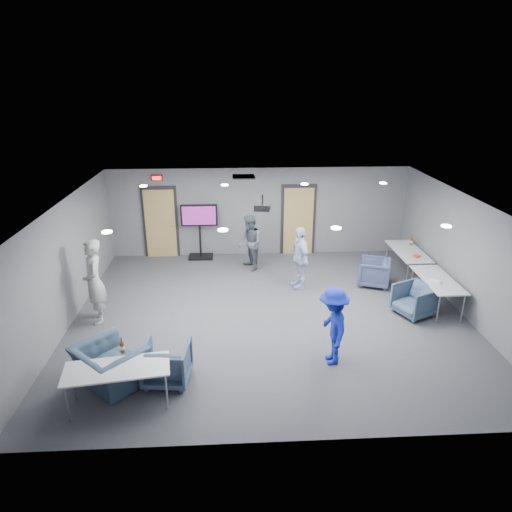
{
  "coord_description": "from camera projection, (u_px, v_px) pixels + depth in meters",
  "views": [
    {
      "loc": [
        -0.84,
        -9.4,
        5.16
      ],
      "look_at": [
        -0.28,
        0.71,
        1.2
      ],
      "focal_mm": 32.0,
      "sensor_mm": 36.0,
      "label": 1
    }
  ],
  "objects": [
    {
      "name": "person_a",
      "position": [
        94.0,
        282.0,
        10.04
      ],
      "size": [
        0.68,
        0.83,
        1.95
      ],
      "primitive_type": "imported",
      "rotation": [
        0.0,
        0.0,
        -1.23
      ],
      "color": "#9EA09E",
      "rests_on": "floor"
    },
    {
      "name": "wall_back",
      "position": [
        259.0,
        212.0,
        13.89
      ],
      "size": [
        9.0,
        0.02,
        2.7
      ],
      "primitive_type": "cube",
      "color": "slate",
      "rests_on": "floor"
    },
    {
      "name": "wall_right",
      "position": [
        467.0,
        257.0,
        10.4
      ],
      "size": [
        0.02,
        8.0,
        2.7
      ],
      "primitive_type": "cube",
      "color": "slate",
      "rests_on": "floor"
    },
    {
      "name": "wall_front",
      "position": [
        294.0,
        367.0,
        6.45
      ],
      "size": [
        9.0,
        0.02,
        2.7
      ],
      "primitive_type": "cube",
      "color": "slate",
      "rests_on": "floor"
    },
    {
      "name": "person_d",
      "position": [
        333.0,
        326.0,
        8.62
      ],
      "size": [
        0.59,
        1.01,
        1.56
      ],
      "primitive_type": "imported",
      "rotation": [
        0.0,
        0.0,
        -1.56
      ],
      "color": "#1827A2",
      "rests_on": "floor"
    },
    {
      "name": "chair_front_b",
      "position": [
        110.0,
        365.0,
        8.14
      ],
      "size": [
        1.53,
        1.52,
        0.75
      ],
      "primitive_type": "imported",
      "rotation": [
        0.0,
        0.0,
        2.39
      ],
      "color": "#34485B",
      "rests_on": "floor"
    },
    {
      "name": "ceiling",
      "position": [
        271.0,
        202.0,
        9.68
      ],
      "size": [
        9.0,
        9.0,
        0.0
      ],
      "primitive_type": "plane",
      "rotation": [
        3.14,
        0.0,
        0.0
      ],
      "color": "silver",
      "rests_on": "wall_back"
    },
    {
      "name": "tv_stand",
      "position": [
        200.0,
        228.0,
        13.71
      ],
      "size": [
        1.09,
        0.52,
        1.68
      ],
      "color": "black",
      "rests_on": "floor"
    },
    {
      "name": "bottle_front",
      "position": [
        122.0,
        347.0,
        7.84
      ],
      "size": [
        0.08,
        0.08,
        0.3
      ],
      "color": "#522F0E",
      "rests_on": "table_front_left"
    },
    {
      "name": "downlights",
      "position": [
        271.0,
        203.0,
        9.68
      ],
      "size": [
        6.18,
        3.78,
        0.02
      ],
      "color": "white",
      "rests_on": "ceiling"
    },
    {
      "name": "chair_right_a",
      "position": [
        374.0,
        272.0,
        12.08
      ],
      "size": [
        1.01,
        1.0,
        0.72
      ],
      "primitive_type": "imported",
      "rotation": [
        0.0,
        0.0,
        -1.93
      ],
      "color": "#3B4466",
      "rests_on": "floor"
    },
    {
      "name": "projector",
      "position": [
        262.0,
        207.0,
        10.44
      ],
      "size": [
        0.41,
        0.38,
        0.36
      ],
      "rotation": [
        0.0,
        0.0,
        -0.18
      ],
      "color": "black",
      "rests_on": "ceiling"
    },
    {
      "name": "table_right_b",
      "position": [
        438.0,
        281.0,
        10.79
      ],
      "size": [
        0.73,
        1.74,
        0.73
      ],
      "rotation": [
        0.0,
        0.0,
        1.57
      ],
      "color": "silver",
      "rests_on": "floor"
    },
    {
      "name": "table_right_a",
      "position": [
        408.0,
        252.0,
        12.56
      ],
      "size": [
        0.75,
        1.79,
        0.73
      ],
      "rotation": [
        0.0,
        0.0,
        1.57
      ],
      "color": "silver",
      "rests_on": "floor"
    },
    {
      "name": "person_c",
      "position": [
        300.0,
        258.0,
        11.8
      ],
      "size": [
        0.61,
        1.03,
        1.65
      ],
      "primitive_type": "imported",
      "rotation": [
        0.0,
        0.0,
        -1.34
      ],
      "color": "silver",
      "rests_on": "floor"
    },
    {
      "name": "chair_right_b",
      "position": [
        415.0,
        300.0,
        10.55
      ],
      "size": [
        1.06,
        1.05,
        0.73
      ],
      "primitive_type": "imported",
      "rotation": [
        0.0,
        0.0,
        -1.14
      ],
      "color": "#3B4F67",
      "rests_on": "floor"
    },
    {
      "name": "chair_front_a",
      "position": [
        167.0,
        363.0,
        8.2
      ],
      "size": [
        0.89,
        0.91,
        0.76
      ],
      "primitive_type": "imported",
      "rotation": [
        0.0,
        0.0,
        3.04
      ],
      "color": "#3E4F6C",
      "rests_on": "floor"
    },
    {
      "name": "floor",
      "position": [
        270.0,
        315.0,
        10.66
      ],
      "size": [
        9.0,
        9.0,
        0.0
      ],
      "primitive_type": "plane",
      "color": "#3B3D43",
      "rests_on": "ground"
    },
    {
      "name": "snack_box",
      "position": [
        416.0,
        256.0,
        12.09
      ],
      "size": [
        0.24,
        0.21,
        0.05
      ],
      "primitive_type": "cube",
      "rotation": [
        0.0,
        0.0,
        0.43
      ],
      "color": "#D34034",
      "rests_on": "table_right_a"
    },
    {
      "name": "bottle_right",
      "position": [
        411.0,
        242.0,
        12.94
      ],
      "size": [
        0.07,
        0.07,
        0.27
      ],
      "color": "#522F0E",
      "rests_on": "table_right_a"
    },
    {
      "name": "exit_sign",
      "position": [
        157.0,
        178.0,
        13.27
      ],
      "size": [
        0.32,
        0.08,
        0.16
      ],
      "color": "black",
      "rests_on": "wall_back"
    },
    {
      "name": "door_right",
      "position": [
        298.0,
        221.0,
        14.01
      ],
      "size": [
        1.06,
        0.17,
        2.24
      ],
      "color": "black",
      "rests_on": "wall_back"
    },
    {
      "name": "person_b",
      "position": [
        250.0,
        243.0,
        12.91
      ],
      "size": [
        0.84,
        0.94,
        1.6
      ],
      "primitive_type": "imported",
      "rotation": [
        0.0,
        0.0,
        -1.22
      ],
      "color": "#515861",
      "rests_on": "floor"
    },
    {
      "name": "door_left",
      "position": [
        161.0,
        223.0,
        13.8
      ],
      "size": [
        1.06,
        0.17,
        2.24
      ],
      "color": "black",
      "rests_on": "wall_back"
    },
    {
      "name": "hvac_diffuser",
      "position": [
        244.0,
        177.0,
        12.26
      ],
      "size": [
        0.6,
        0.6,
        0.03
      ],
      "primitive_type": "cube",
      "color": "black",
      "rests_on": "ceiling"
    },
    {
      "name": "wall_left",
      "position": [
        65.0,
        265.0,
        9.94
      ],
      "size": [
        0.02,
        8.0,
        2.7
      ],
      "primitive_type": "cube",
      "color": "slate",
      "rests_on": "floor"
    },
    {
      "name": "table_front_left",
      "position": [
        117.0,
        371.0,
        7.48
      ],
      "size": [
        1.79,
        0.95,
        0.73
      ],
      "rotation": [
        0.0,
        0.0,
        0.15
      ],
      "color": "silver",
      "rests_on": "floor"
    },
    {
      "name": "wrapper",
      "position": [
        435.0,
        282.0,
        10.58
      ],
      "size": [
        0.27,
        0.23,
        0.05
      ],
      "primitive_type": "cube",
      "rotation": [
        0.0,
        0.0,
        -0.39
      ],
      "color": "white",
      "rests_on": "table_right_b"
    }
  ]
}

